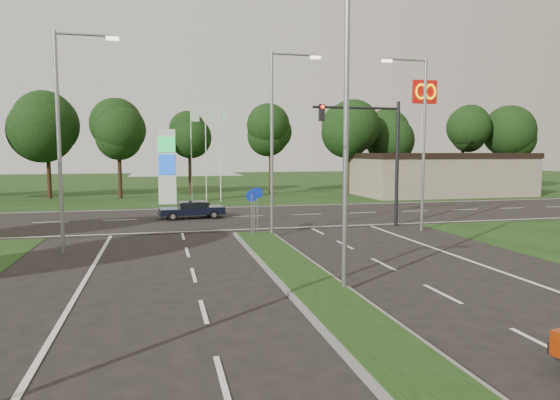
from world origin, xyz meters
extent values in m
plane|color=black|center=(0.00, 0.00, 0.00)|extent=(160.00, 160.00, 0.00)
cube|color=black|center=(0.00, 55.00, 0.00)|extent=(160.00, 50.00, 0.02)
cube|color=black|center=(0.00, 24.00, 0.00)|extent=(160.00, 12.00, 0.02)
cube|color=slate|center=(0.00, 4.00, 0.06)|extent=(2.00, 26.00, 0.12)
cube|color=gray|center=(22.00, 36.00, 2.00)|extent=(16.00, 9.00, 4.00)
cylinder|color=gray|center=(0.80, 6.00, 4.50)|extent=(0.16, 0.16, 9.00)
cylinder|color=gray|center=(0.80, 16.00, 4.50)|extent=(0.16, 0.16, 9.00)
cylinder|color=gray|center=(1.90, 16.00, 8.90)|extent=(2.20, 0.10, 0.10)
cube|color=#FFF2CC|center=(3.00, 16.00, 8.80)|extent=(0.50, 0.22, 0.12)
cylinder|color=gray|center=(-8.50, 14.00, 4.50)|extent=(0.16, 0.16, 9.00)
cylinder|color=gray|center=(-7.40, 14.00, 8.90)|extent=(2.20, 0.10, 0.10)
cube|color=#FFF2CC|center=(-6.30, 14.00, 8.80)|extent=(0.50, 0.22, 0.12)
cylinder|color=gray|center=(9.00, 16.00, 4.50)|extent=(0.16, 0.16, 9.00)
cylinder|color=gray|center=(7.90, 16.00, 8.90)|extent=(2.20, 0.10, 0.10)
cube|color=#FFF2CC|center=(6.80, 16.00, 8.80)|extent=(0.50, 0.22, 0.12)
cylinder|color=black|center=(8.50, 18.00, 3.50)|extent=(0.20, 0.20, 7.00)
cylinder|color=black|center=(6.00, 18.00, 6.60)|extent=(5.00, 0.14, 0.14)
cube|color=black|center=(4.00, 18.00, 6.30)|extent=(0.28, 0.28, 0.90)
sphere|color=#FF190C|center=(4.00, 17.82, 6.60)|extent=(0.20, 0.20, 0.20)
cylinder|color=gray|center=(-0.30, 15.50, 1.10)|extent=(0.06, 0.06, 2.20)
cylinder|color=#0C26A5|center=(-0.30, 15.50, 2.10)|extent=(0.56, 0.04, 0.56)
cylinder|color=gray|center=(0.00, 16.50, 1.10)|extent=(0.06, 0.06, 2.20)
cylinder|color=#0C26A5|center=(0.00, 16.50, 2.10)|extent=(0.56, 0.04, 0.56)
cylinder|color=gray|center=(0.30, 17.20, 1.10)|extent=(0.06, 0.06, 2.20)
cylinder|color=#0C26A5|center=(0.30, 17.20, 2.10)|extent=(0.56, 0.04, 0.56)
cube|color=silver|center=(-4.00, 33.00, 3.00)|extent=(1.40, 0.30, 6.00)
cube|color=#0CA53F|center=(-4.00, 32.82, 4.80)|extent=(1.30, 0.08, 1.20)
cube|color=#0C3FBF|center=(-4.00, 32.82, 3.20)|extent=(1.30, 0.08, 1.60)
cylinder|color=silver|center=(-2.00, 34.00, 4.00)|extent=(0.08, 0.08, 8.00)
cube|color=#B2D8B2|center=(-1.65, 34.00, 7.20)|extent=(0.70, 0.02, 1.00)
cylinder|color=silver|center=(-0.80, 34.00, 4.00)|extent=(0.08, 0.08, 8.00)
cube|color=#B2D8B2|center=(-0.45, 34.00, 7.20)|extent=(0.70, 0.02, 1.00)
cylinder|color=silver|center=(0.40, 34.00, 4.00)|extent=(0.08, 0.08, 8.00)
cube|color=#B2D8B2|center=(0.75, 34.00, 7.20)|extent=(0.70, 0.02, 1.00)
cylinder|color=silver|center=(18.00, 32.00, 5.00)|extent=(0.30, 0.30, 10.00)
cube|color=#BF0C07|center=(18.00, 32.00, 9.40)|extent=(2.20, 0.35, 2.00)
torus|color=#FFC600|center=(17.55, 31.78, 9.40)|extent=(1.06, 0.16, 1.06)
torus|color=#FFC600|center=(18.45, 31.78, 9.40)|extent=(1.06, 0.16, 1.06)
cylinder|color=black|center=(0.00, 40.00, 2.20)|extent=(0.36, 0.36, 4.40)
sphere|color=black|center=(0.00, 40.00, 6.50)|extent=(6.00, 6.00, 6.00)
sphere|color=black|center=(0.30, 39.80, 7.50)|extent=(4.80, 4.80, 4.80)
cube|color=black|center=(-2.66, 23.75, 0.50)|extent=(4.10, 1.99, 0.41)
cube|color=black|center=(-2.58, 23.76, 0.88)|extent=(1.86, 1.54, 0.38)
cube|color=black|center=(-2.58, 23.76, 1.07)|extent=(1.54, 1.42, 0.04)
cylinder|color=black|center=(-3.85, 22.91, 0.28)|extent=(0.57, 0.23, 0.56)
cylinder|color=black|center=(-3.99, 24.36, 0.28)|extent=(0.57, 0.23, 0.56)
cylinder|color=black|center=(-1.33, 23.14, 0.28)|extent=(0.57, 0.23, 0.56)
cylinder|color=black|center=(-1.46, 24.60, 0.28)|extent=(0.57, 0.23, 0.56)
camera|label=1|loc=(-4.52, -7.88, 4.19)|focal=32.00mm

